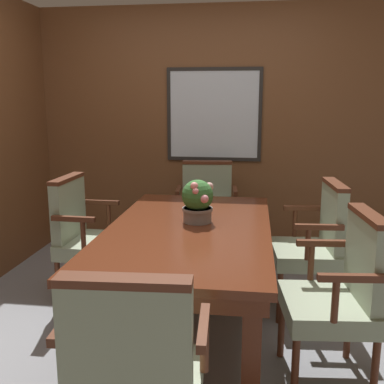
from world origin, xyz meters
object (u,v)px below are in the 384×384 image
object	(u,v)px
chair_head_far	(207,208)
chair_head_near	(134,372)
dining_table	(189,241)
chair_left_far	(84,232)
potted_plant	(198,201)
chair_right_far	(315,240)
chair_right_near	(341,290)

from	to	relation	value
chair_head_far	chair_head_near	bearing A→B (deg)	-94.90
dining_table	chair_left_far	world-z (taller)	chair_left_far
chair_head_far	potted_plant	distance (m)	1.24
dining_table	chair_left_far	size ratio (longest dim) A/B	1.95
chair_head_far	dining_table	bearing A→B (deg)	-93.91
chair_head_near	chair_left_far	bearing A→B (deg)	-66.68
chair_head_far	potted_plant	xyz separation A→B (m)	(0.06, -1.19, 0.34)
chair_left_far	chair_head_near	size ratio (longest dim) A/B	1.00
dining_table	chair_left_far	xyz separation A→B (m)	(-0.88, 0.42, -0.10)
dining_table	chair_right_far	size ratio (longest dim) A/B	1.95
chair_right_near	chair_right_far	distance (m)	0.86
chair_right_far	chair_left_far	world-z (taller)	same
chair_right_near	chair_left_far	xyz separation A→B (m)	(-1.77, 0.83, 0.00)
chair_head_far	potted_plant	world-z (taller)	potted_plant
chair_right_far	potted_plant	xyz separation A→B (m)	(-0.83, -0.32, 0.34)
dining_table	chair_head_near	bearing A→B (deg)	-91.10
chair_head_far	chair_left_far	size ratio (longest dim) A/B	1.00
chair_right_far	chair_left_far	distance (m)	1.75
chair_left_far	dining_table	bearing A→B (deg)	-113.77
chair_head_near	potted_plant	world-z (taller)	potted_plant
chair_right_near	chair_head_near	distance (m)	1.27
dining_table	chair_right_near	size ratio (longest dim) A/B	1.95
chair_head_far	chair_right_far	size ratio (longest dim) A/B	1.00
chair_head_far	potted_plant	size ratio (longest dim) A/B	3.37
dining_table	chair_right_near	distance (m)	0.99
chair_right_far	chair_left_far	size ratio (longest dim) A/B	1.00
chair_right_far	potted_plant	distance (m)	0.95
chair_right_far	dining_table	bearing A→B (deg)	-67.10
chair_right_far	chair_head_near	world-z (taller)	same
chair_head_far	potted_plant	bearing A→B (deg)	-91.84
chair_right_near	potted_plant	size ratio (longest dim) A/B	3.37
chair_head_far	chair_right_near	size ratio (longest dim) A/B	1.00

